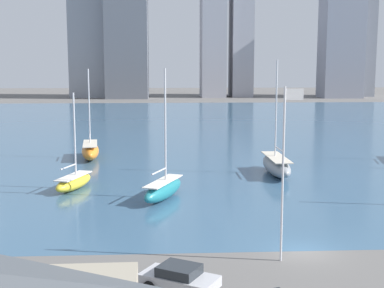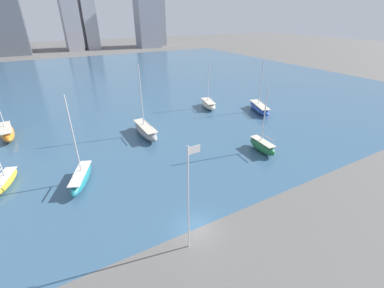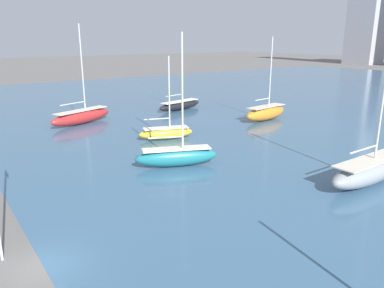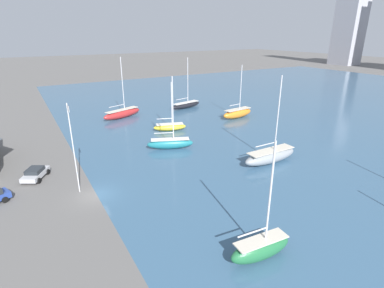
# 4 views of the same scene
# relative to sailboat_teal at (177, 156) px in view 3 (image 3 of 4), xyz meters

# --- Properties ---
(ground_plane) EXTENTS (500.00, 500.00, 0.00)m
(ground_plane) POSITION_rel_sailboat_teal_xyz_m (9.53, -14.71, -0.99)
(ground_plane) COLOR #605E5B
(sailboat_teal) EXTENTS (4.68, 7.89, 12.21)m
(sailboat_teal) POSITION_rel_sailboat_teal_xyz_m (0.00, 0.00, 0.00)
(sailboat_teal) COLOR #1E757F
(sailboat_teal) RESTS_ON harbor_water
(sailboat_yellow) EXTENTS (3.83, 6.79, 9.76)m
(sailboat_yellow) POSITION_rel_sailboat_teal_xyz_m (-9.07, 4.40, -0.17)
(sailboat_yellow) COLOR yellow
(sailboat_yellow) RESTS_ON harbor_water
(sailboat_gray) EXTENTS (2.55, 9.76, 13.08)m
(sailboat_gray) POSITION_rel_sailboat_teal_xyz_m (12.95, 10.48, 0.13)
(sailboat_gray) COLOR gray
(sailboat_gray) RESTS_ON harbor_water
(sailboat_orange) EXTENTS (3.26, 8.73, 11.96)m
(sailboat_orange) POSITION_rel_sailboat_teal_xyz_m (-9.77, 22.17, 0.14)
(sailboat_orange) COLOR orange
(sailboat_orange) RESTS_ON harbor_water
(sailboat_black) EXTENTS (3.94, 9.58, 12.77)m
(sailboat_black) POSITION_rel_sailboat_teal_xyz_m (-24.27, 16.60, -0.13)
(sailboat_black) COLOR black
(sailboat_black) RESTS_ON harbor_water
(sailboat_red) EXTENTS (5.44, 10.24, 13.62)m
(sailboat_red) POSITION_rel_sailboat_teal_xyz_m (-23.24, -0.86, 0.09)
(sailboat_red) COLOR #B72828
(sailboat_red) RESTS_ON harbor_water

